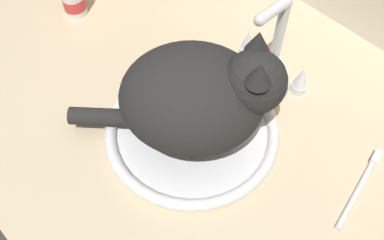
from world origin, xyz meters
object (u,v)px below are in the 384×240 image
Objects in this scene: faucet at (275,47)px; toothbrush at (360,187)px; sink_basin at (192,130)px; cat at (202,96)px.

toothbrush is (27.60, -8.72, -6.47)cm from faucet.
faucet is at bearing 90.00° from sink_basin.
sink_basin is 22.42cm from faucet.
faucet is 20.85cm from cat.
toothbrush is at bearing -17.54° from faucet.
sink_basin is 1.69× the size of faucet.
toothbrush is at bearing 23.93° from cat.
faucet reaches higher than sink_basin.
faucet is at bearing 93.16° from cat.
cat reaches higher than faucet.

